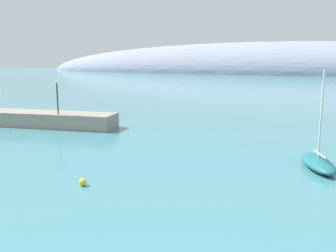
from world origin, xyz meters
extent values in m
cube|color=gray|center=(-22.07, 31.27, 0.95)|extent=(23.76, 7.27, 1.89)
ellipsoid|color=#8E99AD|center=(-11.75, 223.16, 0.00)|extent=(315.76, 65.72, 36.99)
ellipsoid|color=#1E6B70|center=(13.61, 24.59, 0.48)|extent=(3.89, 6.35, 0.95)
cylinder|color=silver|center=(13.61, 24.59, 4.49)|extent=(0.17, 0.17, 7.07)
cube|color=silver|center=(13.69, 24.33, 1.30)|extent=(0.97, 2.59, 0.10)
sphere|color=yellow|center=(-1.69, 13.82, 0.26)|extent=(0.53, 0.53, 0.53)
cylinder|color=black|center=(-17.09, 30.68, 3.83)|extent=(0.16, 0.16, 3.88)
sphere|color=#EAEACC|center=(-17.09, 30.68, 5.95)|extent=(0.36, 0.36, 0.36)
camera|label=1|loc=(13.35, -7.07, 8.89)|focal=39.70mm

